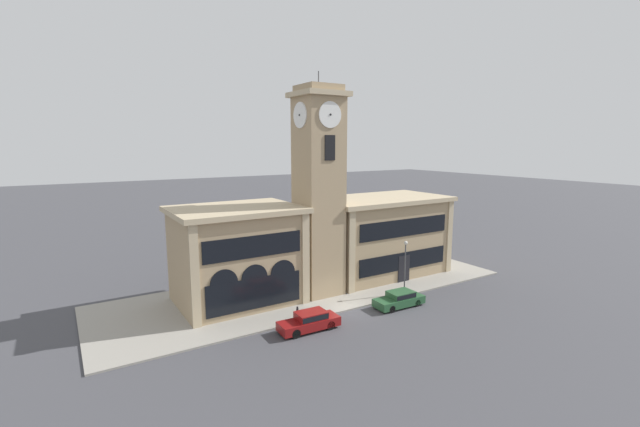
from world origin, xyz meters
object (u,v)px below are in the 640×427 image
(parked_car_mid, at_px, (400,299))
(street_lamp, at_px, (405,259))
(bollard, at_px, (297,313))
(parked_car_near, at_px, (310,321))

(parked_car_mid, height_order, street_lamp, street_lamp)
(parked_car_mid, distance_m, bollard, 9.42)
(street_lamp, xyz_separation_m, bollard, (-11.54, 0.15, -2.92))
(parked_car_near, xyz_separation_m, bollard, (0.06, 2.07, -0.10))
(bollard, bearing_deg, parked_car_mid, -12.72)
(parked_car_near, height_order, parked_car_mid, parked_car_near)
(bollard, bearing_deg, street_lamp, -0.77)
(parked_car_near, bearing_deg, parked_car_mid, -178.00)
(street_lamp, bearing_deg, bollard, 179.23)
(street_lamp, bearing_deg, parked_car_mid, -140.74)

